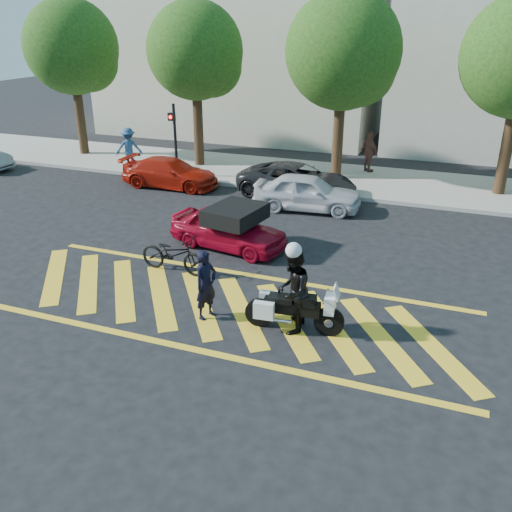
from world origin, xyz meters
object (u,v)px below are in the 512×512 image
(bicycle, at_px, (173,254))
(parked_mid_right, at_px, (307,192))
(red_convertible, at_px, (228,228))
(parked_mid_left, at_px, (297,181))
(officer_moto, at_px, (292,291))
(police_motorcycle, at_px, (293,309))
(officer_bike, at_px, (206,285))
(parked_left, at_px, (170,173))

(bicycle, xyz_separation_m, parked_mid_right, (1.96, 6.43, 0.13))
(bicycle, relative_size, red_convertible, 0.55)
(parked_mid_left, bearing_deg, officer_moto, -159.21)
(officer_moto, distance_m, parked_mid_right, 8.45)
(police_motorcycle, distance_m, officer_moto, 0.44)
(officer_moto, distance_m, parked_mid_left, 10.00)
(officer_bike, relative_size, bicycle, 0.83)
(officer_bike, distance_m, bicycle, 2.73)
(red_convertible, bearing_deg, parked_mid_right, -6.64)
(bicycle, xyz_separation_m, parked_mid_left, (1.16, 7.83, 0.11))
(officer_bike, bearing_deg, bicycle, 64.24)
(bicycle, relative_size, parked_left, 0.49)
(bicycle, height_order, police_motorcycle, bicycle)
(bicycle, xyz_separation_m, red_convertible, (0.72, 2.13, 0.09))
(red_convertible, xyz_separation_m, parked_left, (-4.85, 5.16, -0.03))
(officer_moto, bearing_deg, parked_left, -143.98)
(parked_mid_left, relative_size, parked_mid_right, 1.19)
(parked_mid_left, height_order, parked_mid_right, parked_mid_right)
(officer_bike, xyz_separation_m, parked_mid_right, (0.05, 8.35, -0.18))
(officer_moto, xyz_separation_m, parked_left, (-8.07, 9.06, -0.38))
(officer_moto, relative_size, parked_mid_right, 0.50)
(red_convertible, relative_size, parked_mid_right, 0.94)
(red_convertible, height_order, parked_mid_left, parked_mid_left)
(parked_left, bearing_deg, police_motorcycle, -139.56)
(police_motorcycle, xyz_separation_m, red_convertible, (-3.23, 3.91, 0.08))
(red_convertible, distance_m, parked_mid_left, 5.72)
(officer_bike, distance_m, parked_left, 11.03)
(parked_mid_right, bearing_deg, parked_mid_left, 23.95)
(police_motorcycle, height_order, parked_left, parked_left)
(officer_moto, distance_m, red_convertible, 5.07)
(parked_left, xyz_separation_m, parked_mid_right, (6.10, -0.86, 0.07))
(red_convertible, bearing_deg, parked_left, 52.78)
(parked_mid_left, bearing_deg, officer_bike, -170.90)
(parked_left, bearing_deg, parked_mid_right, -99.30)
(red_convertible, xyz_separation_m, parked_mid_left, (0.45, 5.70, 0.02))
(parked_mid_right, bearing_deg, parked_left, 76.19)
(officer_bike, height_order, officer_moto, officer_moto)
(parked_left, relative_size, parked_mid_left, 0.88)
(bicycle, bearing_deg, officer_moto, -110.58)
(police_motorcycle, xyz_separation_m, parked_mid_left, (-2.79, 9.61, 0.11))
(red_convertible, bearing_deg, police_motorcycle, -130.87)
(parked_mid_right, bearing_deg, bicycle, 157.23)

